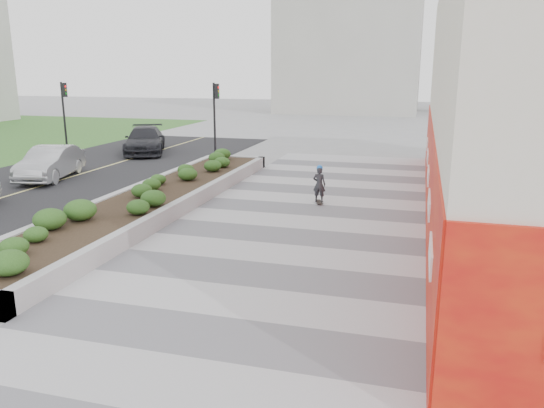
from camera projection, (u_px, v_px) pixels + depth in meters
The scene contains 13 objects.
ground at pixel (232, 305), 11.23m from camera, with size 160.00×160.00×0.00m, color gray.
walkway at pixel (271, 258), 14.03m from camera, with size 8.00×36.00×0.01m, color #A8A8AD.
building at pixel (533, 98), 16.82m from camera, with size 6.04×24.08×8.00m.
planter at pixel (154, 196), 19.11m from camera, with size 3.00×18.00×0.90m.
street at pixel (6, 196), 20.91m from camera, with size 10.00×40.00×0.00m, color black.
traffic_signal_near at pixel (215, 110), 28.79m from camera, with size 0.33×0.28×4.20m.
traffic_signal_far at pixel (64, 107), 30.73m from camera, with size 0.33×0.28×4.20m.
distant_bldg_north_l at pixel (351, 25), 61.45m from camera, with size 16.00×12.00×20.00m, color #ADAAA3.
distant_bldg_north_r at pixel (533, 6), 60.39m from camera, with size 14.00×10.00×24.00m, color #ADAAA3.
manhole_cover at pixel (289, 260), 13.90m from camera, with size 0.44×0.44×0.01m, color #595654.
skateboarder at pixel (319, 184), 19.61m from camera, with size 0.51×0.75×1.46m.
car_silver at pixel (50, 163), 24.13m from camera, with size 1.57×4.50×1.48m, color #ACAFB4.
car_dark at pixel (145, 140), 31.73m from camera, with size 2.18×5.36×1.56m, color black.
Camera 1 is at (3.61, -9.76, 4.82)m, focal length 35.00 mm.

